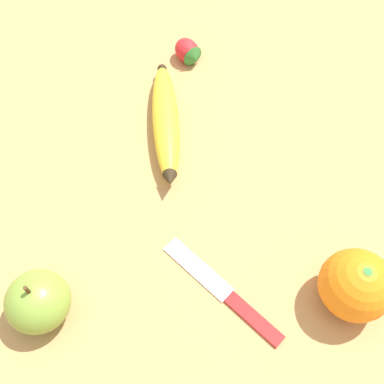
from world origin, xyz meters
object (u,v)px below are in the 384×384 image
Objects in this scene: banana at (166,121)px; orange at (356,285)px; strawberry at (188,52)px; apple at (38,301)px; paring_knife at (226,293)px.

banana is 0.33m from orange.
banana is 2.77× the size of orange.
banana reaches higher than strawberry.
strawberry is 0.75× the size of apple.
paring_knife is at bearing -11.43° from orange.
apple is at bearing -30.96° from banana.
orange reaches higher than paring_knife.
orange is (-0.17, 0.29, 0.02)m from banana.
banana is 0.30m from apple.
strawberry is 0.44m from apple.
orange reaches higher than strawberry.
apple reaches higher than banana.
orange is 0.14m from paring_knife.
banana is at bearing -46.69° from strawberry.
strawberry is 0.39m from paring_knife.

